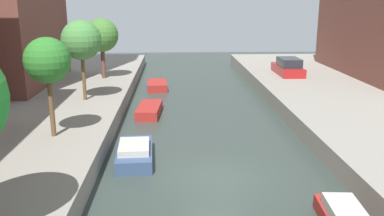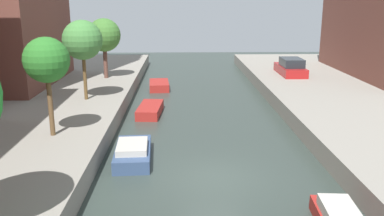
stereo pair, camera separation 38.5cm
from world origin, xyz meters
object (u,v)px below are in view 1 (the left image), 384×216
Objects in this scene: parked_car at (288,67)px; moored_boat_left_3 at (135,153)px; moored_boat_left_4 at (149,110)px; street_tree_3 at (81,40)px; moored_boat_left_5 at (157,85)px; street_tree_2 at (47,61)px; street_tree_4 at (102,36)px.

moored_boat_left_3 is at bearing -125.18° from parked_car.
parked_car is 1.28× the size of moored_boat_left_4.
moored_boat_left_3 is 7.87m from moored_boat_left_4.
street_tree_3 is at bearing 178.05° from moored_boat_left_4.
moored_boat_left_4 is (0.26, 7.86, -0.08)m from moored_boat_left_3.
street_tree_3 is 1.35× the size of moored_boat_left_3.
moored_boat_left_4 is 7.74m from moored_boat_left_5.
street_tree_3 is 1.09× the size of parked_car.
moored_boat_left_4 is 1.11× the size of moored_boat_left_5.
parked_car is (15.50, 15.77, -2.96)m from street_tree_2.
moored_boat_left_3 is 15.61m from moored_boat_left_5.
moored_boat_left_4 is (-11.41, -8.68, -1.29)m from parked_car.
street_tree_2 is at bearing -90.00° from street_tree_3.
moored_boat_left_3 is (-11.67, -16.55, -1.21)m from parked_car.
moored_boat_left_3 is (3.84, -15.51, -4.05)m from street_tree_4.
street_tree_4 is 1.47× the size of moored_boat_left_5.
street_tree_4 is at bearing 118.17° from moored_boat_left_4.
moored_boat_left_4 is at bearing -1.95° from street_tree_3.
street_tree_3 is 1.40× the size of moored_boat_left_4.
moored_boat_left_5 is at bearing 1.28° from street_tree_4.
street_tree_3 is 17.98m from parked_car.
moored_boat_left_5 is (0.22, 7.74, 0.01)m from moored_boat_left_4.
moored_boat_left_4 is at bearing -142.73° from parked_car.
moored_boat_left_4 is at bearing -61.83° from street_tree_4.
moored_boat_left_3 is 1.04× the size of moored_boat_left_4.
street_tree_4 is at bearing -178.72° from moored_boat_left_5.
moored_boat_left_5 is (4.31, 0.10, -4.12)m from street_tree_4.
street_tree_2 is 16.01m from moored_boat_left_5.
street_tree_3 is 9.90m from moored_boat_left_3.
street_tree_3 is 6.06m from moored_boat_left_4.
parked_car is 1.24× the size of moored_boat_left_3.
moored_boat_left_4 is (4.09, -0.14, -4.47)m from street_tree_3.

